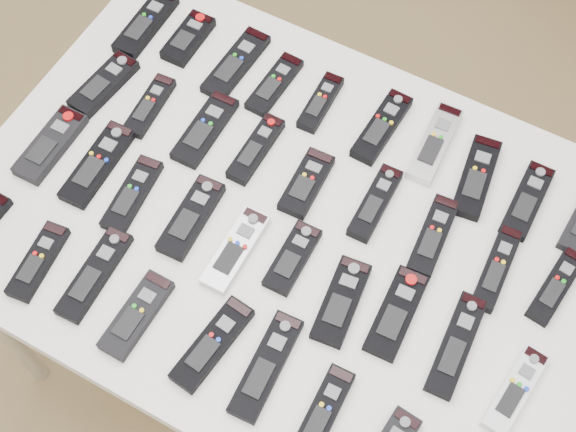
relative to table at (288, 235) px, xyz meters
The scene contains 36 objects.
ground 0.73m from the table, 82.58° to the left, with size 4.00×4.00×0.00m, color olive.
table is the anchor object (origin of this frame).
remote_0 0.58m from the table, 151.62° to the left, with size 0.06×0.19×0.02m, color black.
remote_1 0.50m from the table, 144.94° to the left, with size 0.06×0.14×0.02m, color black.
remote_2 0.40m from the table, 135.35° to the left, with size 0.06×0.19×0.02m, color black.
remote_3 0.33m from the table, 123.95° to the left, with size 0.05×0.16×0.02m, color black.
remote_4 0.29m from the table, 104.97° to the left, with size 0.04×0.15×0.02m, color black.
remote_5 0.29m from the table, 76.72° to the left, with size 0.05×0.18×0.02m, color black.
remote_6 0.35m from the table, 58.82° to the left, with size 0.05×0.19×0.02m, color #B7B7BC.
remote_7 0.39m from the table, 42.66° to the left, with size 0.06×0.18×0.02m, color black.
remote_8 0.47m from the table, 33.69° to the left, with size 0.05×0.17×0.02m, color black.
remote_10 0.51m from the table, 169.40° to the left, with size 0.06×0.17×0.02m, color black.
remote_11 0.40m from the table, 166.18° to the left, with size 0.04×0.15×0.02m, color black.
remote_12 0.28m from the table, 158.14° to the left, with size 0.06×0.18×0.02m, color black.
remote_13 0.18m from the table, 141.12° to the left, with size 0.04×0.16×0.02m, color black.
remote_14 0.11m from the table, 93.90° to the left, with size 0.06×0.15×0.02m, color black.
remote_15 0.19m from the table, 39.86° to the left, with size 0.04×0.17×0.02m, color black.
remote_16 0.29m from the table, 20.68° to the left, with size 0.05×0.17×0.02m, color black.
remote_17 0.41m from the table, 13.72° to the left, with size 0.04×0.18×0.02m, color black.
remote_18 0.52m from the table, 12.99° to the left, with size 0.04×0.16×0.02m, color black.
remote_19 0.51m from the table, behind, with size 0.06×0.18×0.02m, color black.
remote_20 0.40m from the table, 168.99° to the right, with size 0.06×0.20×0.02m, color black.
remote_21 0.32m from the table, 161.01° to the right, with size 0.05×0.17×0.02m, color black.
remote_22 0.20m from the table, 151.58° to the right, with size 0.06×0.18×0.02m, color black.
remote_23 0.14m from the table, 116.93° to the right, with size 0.05×0.18×0.02m, color #B7B7BC.
remote_24 0.11m from the table, 55.37° to the right, with size 0.05×0.15×0.02m, color black.
remote_25 0.21m from the table, 31.74° to the right, with size 0.06×0.17×0.02m, color black.
remote_26 0.28m from the table, 15.89° to the right, with size 0.06×0.18×0.02m, color black.
remote_27 0.40m from the table, 11.58° to the right, with size 0.05×0.20×0.02m, color black.
remote_28 0.52m from the table, 11.87° to the right, with size 0.05×0.17×0.02m, color silver.
remote_30 0.48m from the table, 140.04° to the right, with size 0.05×0.16×0.02m, color black.
remote_31 0.38m from the table, 133.04° to the right, with size 0.05×0.19×0.02m, color black.
remote_32 0.34m from the table, 115.12° to the right, with size 0.06×0.17×0.02m, color black.
remote_33 0.29m from the table, 89.02° to the right, with size 0.05×0.18×0.02m, color black.
remote_34 0.30m from the table, 68.56° to the right, with size 0.05×0.20×0.02m, color black.
remote_35 0.39m from the table, 52.22° to the right, with size 0.05×0.17×0.02m, color black.
Camera 1 is at (0.33, -0.76, 2.15)m, focal length 50.00 mm.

